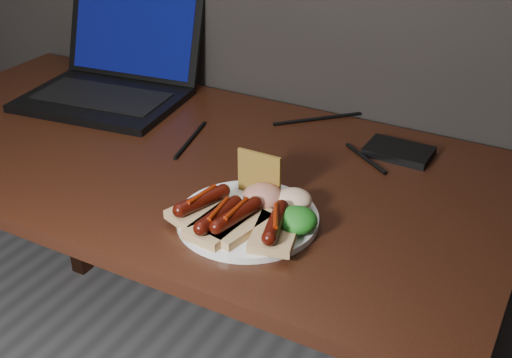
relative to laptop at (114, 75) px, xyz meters
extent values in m
cube|color=#35160D|center=(0.31, -0.19, -0.07)|extent=(1.40, 0.70, 0.03)
cube|color=#35160D|center=(-0.34, 0.11, -0.44)|extent=(0.05, 0.05, 0.72)
cube|color=#35160D|center=(0.96, 0.11, -0.44)|extent=(0.05, 0.05, 0.72)
cube|color=black|center=(0.01, -0.06, -0.04)|extent=(0.41, 0.31, 0.02)
cube|color=black|center=(0.01, -0.06, -0.03)|extent=(0.34, 0.19, 0.00)
cube|color=black|center=(-0.01, 0.11, 0.08)|extent=(0.38, 0.14, 0.23)
cube|color=#110857|center=(-0.01, 0.11, 0.08)|extent=(0.34, 0.12, 0.20)
cube|color=black|center=(0.73, 0.02, -0.04)|extent=(0.14, 0.09, 0.02)
cylinder|color=black|center=(0.31, -0.13, -0.05)|extent=(0.05, 0.18, 0.01)
cylinder|color=black|center=(0.51, 0.10, -0.05)|extent=(0.16, 0.16, 0.01)
cylinder|color=black|center=(0.68, -0.03, -0.05)|extent=(0.12, 0.09, 0.01)
cylinder|color=black|center=(-0.10, -0.10, -0.05)|extent=(0.09, 0.18, 0.01)
cylinder|color=white|center=(0.58, -0.35, -0.05)|extent=(0.32, 0.32, 0.01)
cube|color=tan|center=(0.51, -0.38, -0.03)|extent=(0.10, 0.13, 0.02)
cylinder|color=#460F04|center=(0.51, -0.38, -0.01)|extent=(0.05, 0.10, 0.02)
sphere|color=#460F04|center=(0.49, -0.43, -0.01)|extent=(0.03, 0.02, 0.02)
sphere|color=#460F04|center=(0.52, -0.34, -0.01)|extent=(0.03, 0.02, 0.02)
cylinder|color=#6D1905|center=(0.51, -0.38, 0.00)|extent=(0.02, 0.07, 0.01)
cube|color=tan|center=(0.58, -0.39, -0.03)|extent=(0.09, 0.13, 0.02)
cylinder|color=#460F04|center=(0.58, -0.39, -0.01)|extent=(0.04, 0.10, 0.02)
sphere|color=#460F04|center=(0.57, -0.44, -0.01)|extent=(0.03, 0.02, 0.02)
sphere|color=#460F04|center=(0.59, -0.35, -0.01)|extent=(0.03, 0.02, 0.02)
cylinder|color=#6D1905|center=(0.58, -0.39, 0.00)|extent=(0.01, 0.07, 0.01)
cube|color=tan|center=(0.65, -0.38, -0.03)|extent=(0.10, 0.13, 0.02)
cylinder|color=#460F04|center=(0.65, -0.38, -0.01)|extent=(0.05, 0.10, 0.02)
sphere|color=#460F04|center=(0.66, -0.43, -0.01)|extent=(0.03, 0.02, 0.02)
sphere|color=#460F04|center=(0.64, -0.33, -0.01)|extent=(0.03, 0.02, 0.02)
cylinder|color=#6D1905|center=(0.65, -0.38, 0.00)|extent=(0.04, 0.07, 0.01)
cube|color=tan|center=(0.56, -0.41, -0.03)|extent=(0.08, 0.12, 0.02)
cylinder|color=#460F04|center=(0.56, -0.41, -0.01)|extent=(0.03, 0.10, 0.02)
sphere|color=#460F04|center=(0.55, -0.45, -0.01)|extent=(0.02, 0.02, 0.02)
sphere|color=#460F04|center=(0.56, -0.36, -0.01)|extent=(0.02, 0.02, 0.02)
cylinder|color=#6D1905|center=(0.56, -0.41, 0.00)|extent=(0.02, 0.07, 0.01)
cube|color=#AF8530|center=(0.56, -0.27, 0.00)|extent=(0.08, 0.01, 0.08)
ellipsoid|color=#125E12|center=(0.67, -0.35, -0.02)|extent=(0.07, 0.07, 0.04)
ellipsoid|color=#A7101B|center=(0.59, -0.31, -0.02)|extent=(0.07, 0.07, 0.04)
ellipsoid|color=white|center=(0.64, -0.29, -0.02)|extent=(0.06, 0.06, 0.04)
camera|label=1|loc=(1.04, -1.16, 0.56)|focal=45.00mm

